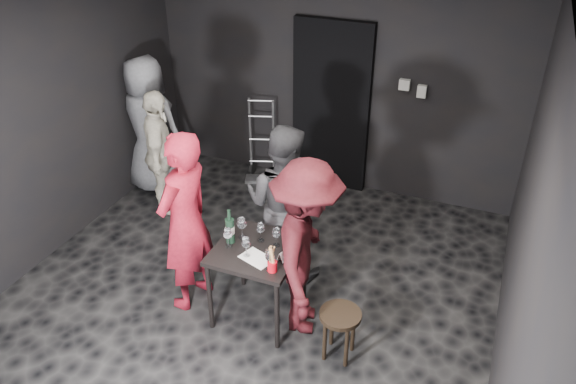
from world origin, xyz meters
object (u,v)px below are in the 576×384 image
at_px(tasting_table, 257,257).
at_px(wine_bottle, 230,230).
at_px(server_red, 184,209).
at_px(man_maroon, 306,241).
at_px(bystander_cream, 160,154).
at_px(woman_black, 283,198).
at_px(hand_truck, 262,164).
at_px(stool, 340,322).
at_px(bystander_grey, 148,117).
at_px(breadstick_cup, 272,259).

distance_m(tasting_table, wine_bottle, 0.34).
relative_size(server_red, man_maroon, 1.12).
bearing_deg(bystander_cream, wine_bottle, -158.58).
xyz_separation_m(woman_black, man_maroon, (0.48, -0.64, 0.05)).
relative_size(hand_truck, bystander_cream, 0.73).
relative_size(hand_truck, tasting_table, 1.45).
distance_m(tasting_table, stool, 0.90).
distance_m(stool, woman_black, 1.35).
relative_size(hand_truck, man_maroon, 0.60).
xyz_separation_m(hand_truck, woman_black, (1.00, -1.65, 0.65)).
relative_size(stool, server_red, 0.23).
relative_size(hand_truck, bystander_grey, 0.56).
distance_m(man_maroon, wine_bottle, 0.69).
bearing_deg(woman_black, stool, 135.58).
bearing_deg(breadstick_cup, server_red, 168.70).
distance_m(bystander_grey, wine_bottle, 2.51).
distance_m(server_red, bystander_cream, 1.68).
relative_size(tasting_table, bystander_grey, 0.38).
height_order(stool, breadstick_cup, breadstick_cup).
height_order(man_maroon, breadstick_cup, man_maroon).
distance_m(bystander_cream, wine_bottle, 1.94).
bearing_deg(wine_bottle, breadstick_cup, -24.60).
distance_m(bystander_cream, breadstick_cup, 2.47).
xyz_separation_m(wine_bottle, breadstick_cup, (0.50, -0.23, -0.01)).
bearing_deg(breadstick_cup, tasting_table, 136.78).
bearing_deg(woman_black, tasting_table, 94.99).
xyz_separation_m(hand_truck, wine_bottle, (0.79, -2.34, 0.67)).
bearing_deg(stool, woman_black, 134.50).
relative_size(stool, breadstick_cup, 1.85).
relative_size(tasting_table, server_red, 0.37).
bearing_deg(woman_black, wine_bottle, 74.37).
bearing_deg(stool, breadstick_cup, -177.53).
distance_m(tasting_table, bystander_cream, 2.14).
bearing_deg(server_red, hand_truck, -163.79).
relative_size(server_red, breadstick_cup, 8.00).
bearing_deg(bystander_cream, woman_black, -136.59).
bearing_deg(tasting_table, server_red, -176.18).
bearing_deg(wine_bottle, man_maroon, 4.29).
xyz_separation_m(tasting_table, bystander_cream, (-1.77, 1.20, 0.10)).
bearing_deg(breadstick_cup, man_maroon, 56.38).
height_order(woman_black, breadstick_cup, woman_black).
bearing_deg(bystander_cream, man_maroon, -147.80).
distance_m(server_red, bystander_grey, 2.23).
bearing_deg(man_maroon, stool, -137.21).
height_order(tasting_table, man_maroon, man_maroon).
relative_size(bystander_cream, wine_bottle, 4.55).
height_order(man_maroon, bystander_grey, bystander_grey).
xyz_separation_m(tasting_table, man_maroon, (0.43, 0.05, 0.26)).
relative_size(stool, bystander_grey, 0.24).
relative_size(hand_truck, breadstick_cup, 4.28).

